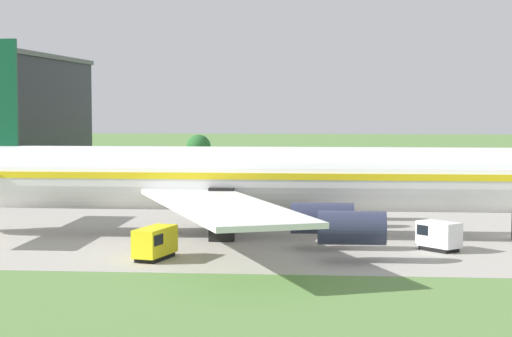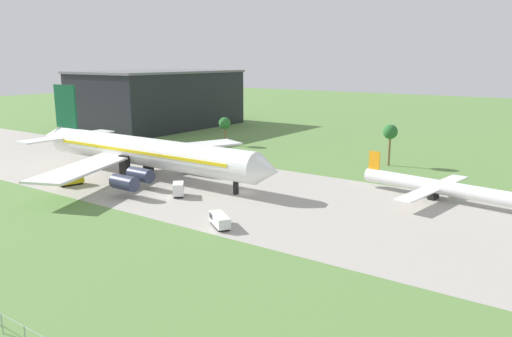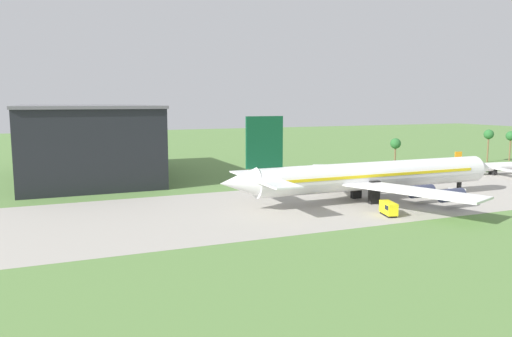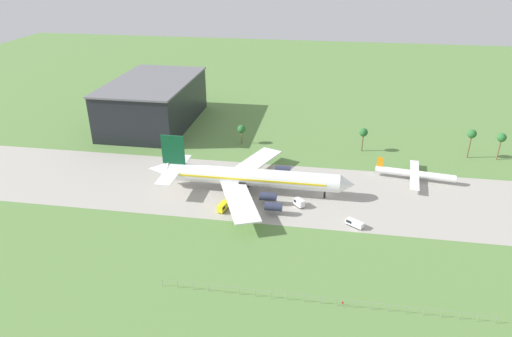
{
  "view_description": "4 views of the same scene",
  "coord_description": "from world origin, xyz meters",
  "px_view_note": "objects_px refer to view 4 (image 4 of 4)",
  "views": [
    {
      "loc": [
        -17.95,
        -92.66,
        13.3
      ],
      "look_at": [
        -25.79,
        -1.74,
        6.79
      ],
      "focal_mm": 65.0,
      "sensor_mm": 36.0,
      "label": 1
    },
    {
      "loc": [
        57.08,
        -76.53,
        25.88
      ],
      "look_at": [
        4.35,
        -1.74,
        5.79
      ],
      "focal_mm": 35.0,
      "sensor_mm": 36.0,
      "label": 2
    },
    {
      "loc": [
        -95.65,
        -95.55,
        22.69
      ],
      "look_at": [
        -55.93,
        -1.74,
        8.95
      ],
      "focal_mm": 35.0,
      "sensor_mm": 36.0,
      "label": 3
    },
    {
      "loc": [
        -1.64,
        -141.88,
        77.74
      ],
      "look_at": [
        -25.63,
        5.0,
        6.0
      ],
      "focal_mm": 32.0,
      "sensor_mm": 36.0,
      "label": 4
    }
  ],
  "objects_px": {
    "jet_airliner": "(249,177)",
    "regional_aircraft": "(414,174)",
    "no_stopping_sign": "(343,304)",
    "terminal_building": "(154,102)",
    "catering_van": "(299,203)",
    "baggage_tug": "(223,207)",
    "fuel_truck": "(354,223)"
  },
  "relations": [
    {
      "from": "fuel_truck",
      "to": "catering_van",
      "type": "distance_m",
      "value": 20.16
    },
    {
      "from": "baggage_tug",
      "to": "fuel_truck",
      "type": "distance_m",
      "value": 42.37
    },
    {
      "from": "no_stopping_sign",
      "to": "catering_van",
      "type": "bearing_deg",
      "value": 106.91
    },
    {
      "from": "fuel_truck",
      "to": "terminal_building",
      "type": "bearing_deg",
      "value": 140.05
    },
    {
      "from": "catering_van",
      "to": "terminal_building",
      "type": "xyz_separation_m",
      "value": [
        -76.13,
        69.36,
        9.4
      ]
    },
    {
      "from": "jet_airliner",
      "to": "terminal_building",
      "type": "distance_m",
      "value": 84.84
    },
    {
      "from": "no_stopping_sign",
      "to": "terminal_building",
      "type": "relative_size",
      "value": 0.03
    },
    {
      "from": "jet_airliner",
      "to": "terminal_building",
      "type": "bearing_deg",
      "value": 133.01
    },
    {
      "from": "fuel_truck",
      "to": "catering_van",
      "type": "bearing_deg",
      "value": 152.3
    },
    {
      "from": "jet_airliner",
      "to": "baggage_tug",
      "type": "xyz_separation_m",
      "value": [
        -6.08,
        -14.37,
        -4.25
      ]
    },
    {
      "from": "fuel_truck",
      "to": "catering_van",
      "type": "relative_size",
      "value": 1.38
    },
    {
      "from": "regional_aircraft",
      "to": "baggage_tug",
      "type": "distance_m",
      "value": 73.17
    },
    {
      "from": "no_stopping_sign",
      "to": "terminal_building",
      "type": "distance_m",
      "value": 146.84
    },
    {
      "from": "regional_aircraft",
      "to": "terminal_building",
      "type": "height_order",
      "value": "terminal_building"
    },
    {
      "from": "fuel_truck",
      "to": "regional_aircraft",
      "type": "bearing_deg",
      "value": 57.24
    },
    {
      "from": "regional_aircraft",
      "to": "baggage_tug",
      "type": "xyz_separation_m",
      "value": [
        -65.21,
        -33.19,
        -1.02
      ]
    },
    {
      "from": "baggage_tug",
      "to": "catering_van",
      "type": "xyz_separation_m",
      "value": [
        24.45,
        6.95,
        -0.05
      ]
    },
    {
      "from": "jet_airliner",
      "to": "regional_aircraft",
      "type": "distance_m",
      "value": 62.13
    },
    {
      "from": "baggage_tug",
      "to": "no_stopping_sign",
      "type": "height_order",
      "value": "baggage_tug"
    },
    {
      "from": "baggage_tug",
      "to": "terminal_building",
      "type": "distance_m",
      "value": 92.63
    },
    {
      "from": "jet_airliner",
      "to": "baggage_tug",
      "type": "distance_m",
      "value": 16.18
    },
    {
      "from": "baggage_tug",
      "to": "no_stopping_sign",
      "type": "relative_size",
      "value": 3.19
    },
    {
      "from": "jet_airliner",
      "to": "regional_aircraft",
      "type": "bearing_deg",
      "value": 17.65
    },
    {
      "from": "regional_aircraft",
      "to": "terminal_building",
      "type": "xyz_separation_m",
      "value": [
        -116.89,
        43.12,
        8.33
      ]
    },
    {
      "from": "jet_airliner",
      "to": "catering_van",
      "type": "distance_m",
      "value": 20.27
    },
    {
      "from": "regional_aircraft",
      "to": "catering_van",
      "type": "xyz_separation_m",
      "value": [
        -40.76,
        -26.24,
        -1.08
      ]
    },
    {
      "from": "regional_aircraft",
      "to": "fuel_truck",
      "type": "height_order",
      "value": "regional_aircraft"
    },
    {
      "from": "jet_airliner",
      "to": "no_stopping_sign",
      "type": "xyz_separation_m",
      "value": [
        32.39,
        -53.56,
        -4.67
      ]
    },
    {
      "from": "jet_airliner",
      "to": "fuel_truck",
      "type": "distance_m",
      "value": 40.18
    },
    {
      "from": "jet_airliner",
      "to": "no_stopping_sign",
      "type": "distance_m",
      "value": 62.77
    },
    {
      "from": "catering_van",
      "to": "no_stopping_sign",
      "type": "bearing_deg",
      "value": -73.09
    },
    {
      "from": "regional_aircraft",
      "to": "fuel_truck",
      "type": "relative_size",
      "value": 4.94
    }
  ]
}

